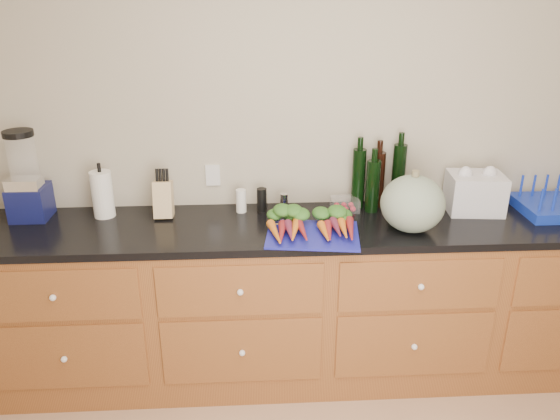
{
  "coord_description": "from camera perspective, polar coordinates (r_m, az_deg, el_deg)",
  "views": [
    {
      "loc": [
        -0.39,
        -1.34,
        2.1
      ],
      "look_at": [
        -0.24,
        1.2,
        1.06
      ],
      "focal_mm": 35.0,
      "sensor_mm": 36.0,
      "label": 1
    }
  ],
  "objects": [
    {
      "name": "blender_appliance",
      "position": [
        3.19,
        -24.98,
        2.75
      ],
      "size": [
        0.19,
        0.19,
        0.48
      ],
      "color": "#10144A",
      "rests_on": "countertop"
    },
    {
      "name": "squash",
      "position": [
        2.84,
        13.69,
        0.64
      ],
      "size": [
        0.33,
        0.33,
        0.29
      ],
      "primitive_type": "ellipsoid",
      "color": "slate",
      "rests_on": "countertop"
    },
    {
      "name": "carrots",
      "position": [
        2.79,
        3.33,
        -1.52
      ],
      "size": [
        0.46,
        0.34,
        0.07
      ],
      "color": "orange",
      "rests_on": "cutting_board"
    },
    {
      "name": "grocery_bag",
      "position": [
        3.21,
        19.69,
        1.69
      ],
      "size": [
        0.31,
        0.26,
        0.21
      ],
      "primitive_type": null,
      "rotation": [
        0.0,
        0.0,
        -0.1
      ],
      "color": "white",
      "rests_on": "countertop"
    },
    {
      "name": "paper_towel",
      "position": [
        3.1,
        -18.06,
        1.57
      ],
      "size": [
        0.11,
        0.11,
        0.26
      ],
      "primitive_type": "cylinder",
      "color": "white",
      "rests_on": "countertop"
    },
    {
      "name": "grinder_pepper",
      "position": [
        3.03,
        -1.91,
        1.05
      ],
      "size": [
        0.05,
        0.05,
        0.13
      ],
      "primitive_type": "cylinder",
      "color": "black",
      "rests_on": "countertop"
    },
    {
      "name": "cabinets",
      "position": [
        3.14,
        4.38,
        -9.58
      ],
      "size": [
        3.6,
        0.64,
        0.9
      ],
      "color": "brown",
      "rests_on": "ground"
    },
    {
      "name": "cutting_board",
      "position": [
        2.76,
        3.43,
        -2.59
      ],
      "size": [
        0.5,
        0.4,
        0.01
      ],
      "primitive_type": "cube",
      "rotation": [
        0.0,
        0.0,
        -0.13
      ],
      "color": "#191C98",
      "rests_on": "countertop"
    },
    {
      "name": "bottles",
      "position": [
        3.1,
        10.13,
        3.14
      ],
      "size": [
        0.3,
        0.15,
        0.36
      ],
      "color": "black",
      "rests_on": "countertop"
    },
    {
      "name": "grinder_salt",
      "position": [
        3.03,
        -4.09,
        0.96
      ],
      "size": [
        0.06,
        0.06,
        0.13
      ],
      "primitive_type": "cylinder",
      "color": "white",
      "rests_on": "countertop"
    },
    {
      "name": "tomato_box",
      "position": [
        3.08,
        6.8,
        0.6
      ],
      "size": [
        0.15,
        0.12,
        0.07
      ],
      "primitive_type": "cube",
      "color": "white",
      "rests_on": "countertop"
    },
    {
      "name": "dish_rack",
      "position": [
        3.41,
        27.24,
        0.51
      ],
      "size": [
        0.45,
        0.36,
        0.18
      ],
      "color": "#132EAE",
      "rests_on": "countertop"
    },
    {
      "name": "countertop",
      "position": [
        2.92,
        4.64,
        -1.7
      ],
      "size": [
        3.64,
        0.62,
        0.04
      ],
      "primitive_type": "cube",
      "color": "black",
      "rests_on": "cabinets"
    },
    {
      "name": "wall_back",
      "position": [
        3.1,
        4.06,
        7.19
      ],
      "size": [
        4.1,
        0.05,
        2.6
      ],
      "primitive_type": "cube",
      "color": "#B8AE99",
      "rests_on": "ground"
    },
    {
      "name": "canister_chrome",
      "position": [
        3.04,
        0.43,
        0.81
      ],
      "size": [
        0.04,
        0.04,
        0.1
      ],
      "primitive_type": "cylinder",
      "color": "silver",
      "rests_on": "countertop"
    },
    {
      "name": "knife_block",
      "position": [
        3.02,
        -12.08,
        1.1
      ],
      "size": [
        0.1,
        0.1,
        0.2
      ],
      "primitive_type": "cube",
      "color": "tan",
      "rests_on": "countertop"
    }
  ]
}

